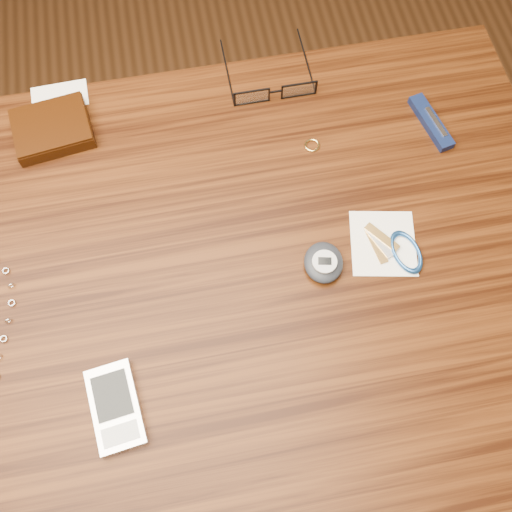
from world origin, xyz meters
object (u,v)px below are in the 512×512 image
(pedometer, at_px, (324,262))
(pocket_knife, at_px, (431,122))
(desk, at_px, (204,316))
(wallet_and_card, at_px, (52,128))
(eyeglasses, at_px, (274,90))
(notepad_keys, at_px, (395,248))
(pda_phone, at_px, (116,407))

(pedometer, xyz_separation_m, pocket_knife, (0.20, 0.18, -0.00))
(desk, distance_m, pedometer, 0.20)
(pedometer, bearing_deg, wallet_and_card, 140.50)
(desk, height_order, pedometer, pedometer)
(desk, bearing_deg, wallet_and_card, 120.80)
(eyeglasses, xyz_separation_m, pedometer, (0.01, -0.27, -0.00))
(pedometer, height_order, pocket_knife, pedometer)
(notepad_keys, bearing_deg, pocket_knife, 59.67)
(notepad_keys, bearing_deg, pda_phone, -160.11)
(desk, relative_size, wallet_and_card, 7.25)
(wallet_and_card, distance_m, pocket_knife, 0.53)
(pda_phone, xyz_separation_m, pedometer, (0.27, 0.13, 0.00))
(wallet_and_card, height_order, pocket_knife, wallet_and_card)
(wallet_and_card, relative_size, eyeglasses, 1.10)
(pda_phone, bearing_deg, pedometer, 25.12)
(pocket_knife, bearing_deg, eyeglasses, 156.06)
(wallet_and_card, bearing_deg, eyeglasses, 1.15)
(notepad_keys, bearing_deg, wallet_and_card, 148.09)
(wallet_and_card, xyz_separation_m, pedometer, (0.32, -0.27, -0.00))
(eyeglasses, relative_size, pocket_knife, 1.30)
(desk, xyz_separation_m, eyeglasses, (0.15, 0.28, 0.11))
(pda_phone, distance_m, pocket_knife, 0.56)
(eyeglasses, xyz_separation_m, pda_phone, (-0.26, -0.40, -0.00))
(pedometer, bearing_deg, eyeglasses, 91.59)
(desk, bearing_deg, pda_phone, -131.80)
(desk, height_order, eyeglasses, eyeglasses)
(pda_phone, bearing_deg, eyeglasses, 56.56)
(desk, distance_m, eyeglasses, 0.34)
(pedometer, relative_size, notepad_keys, 0.62)
(pedometer, distance_m, pocket_knife, 0.27)
(desk, height_order, pocket_knife, pocket_knife)
(pda_phone, distance_m, pedometer, 0.30)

